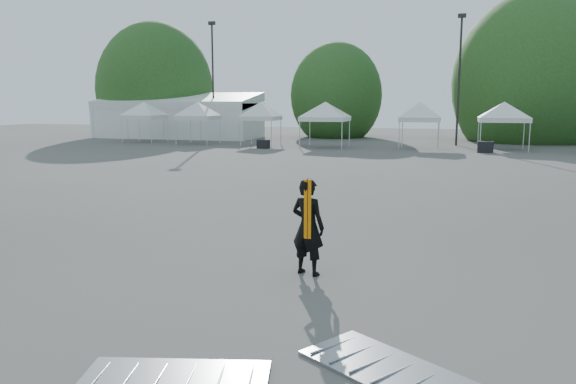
# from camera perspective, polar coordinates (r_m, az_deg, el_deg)

# --- Properties ---
(ground) EXTENTS (120.00, 120.00, 0.00)m
(ground) POSITION_cam_1_polar(r_m,az_deg,el_deg) (13.71, 5.18, -4.81)
(ground) COLOR #474442
(ground) RESTS_ON ground
(marquee) EXTENTS (15.00, 6.25, 4.23)m
(marquee) POSITION_cam_1_polar(r_m,az_deg,el_deg) (53.96, -11.06, 7.53)
(marquee) COLOR white
(marquee) RESTS_ON ground
(light_pole_west) EXTENTS (0.60, 0.25, 10.30)m
(light_pole_west) POSITION_cam_1_polar(r_m,az_deg,el_deg) (51.40, -7.64, 11.79)
(light_pole_west) COLOR black
(light_pole_west) RESTS_ON ground
(light_pole_east) EXTENTS (0.60, 0.25, 9.80)m
(light_pole_east) POSITION_cam_1_polar(r_m,az_deg,el_deg) (45.14, 17.02, 11.54)
(light_pole_east) COLOR black
(light_pole_east) RESTS_ON ground
(tree_far_w) EXTENTS (4.80, 4.80, 7.30)m
(tree_far_w) POSITION_cam_1_polar(r_m,az_deg,el_deg) (58.49, -13.33, 10.08)
(tree_far_w) COLOR #382314
(tree_far_w) RESTS_ON ground
(tree_mid_w) EXTENTS (4.16, 4.16, 6.33)m
(tree_mid_w) POSITION_cam_1_polar(r_m,az_deg,el_deg) (54.11, 4.92, 9.75)
(tree_mid_w) COLOR #382314
(tree_mid_w) RESTS_ON ground
(tree_mid_e) EXTENTS (5.12, 5.12, 7.79)m
(tree_mid_e) POSITION_cam_1_polar(r_m,az_deg,el_deg) (52.51, 23.53, 10.05)
(tree_mid_e) COLOR #382314
(tree_mid_e) RESTS_ON ground
(tent_a) EXTENTS (4.10, 4.10, 3.88)m
(tent_a) POSITION_cam_1_polar(r_m,az_deg,el_deg) (48.49, -14.41, 8.55)
(tent_a) COLOR silver
(tent_a) RESTS_ON ground
(tent_b) EXTENTS (4.02, 4.02, 3.88)m
(tent_b) POSITION_cam_1_polar(r_m,az_deg,el_deg) (45.65, -9.16, 8.70)
(tent_b) COLOR silver
(tent_b) RESTS_ON ground
(tent_c) EXTENTS (3.74, 3.74, 3.88)m
(tent_c) POSITION_cam_1_polar(r_m,az_deg,el_deg) (43.27, -2.78, 8.78)
(tent_c) COLOR silver
(tent_c) RESTS_ON ground
(tent_d) EXTENTS (4.63, 4.63, 3.88)m
(tent_d) POSITION_cam_1_polar(r_m,az_deg,el_deg) (41.46, 3.82, 8.76)
(tent_d) COLOR silver
(tent_d) RESTS_ON ground
(tent_e) EXTENTS (3.97, 3.97, 3.88)m
(tent_e) POSITION_cam_1_polar(r_m,az_deg,el_deg) (41.05, 13.31, 8.54)
(tent_e) COLOR silver
(tent_e) RESTS_ON ground
(tent_f) EXTENTS (4.66, 4.66, 3.88)m
(tent_f) POSITION_cam_1_polar(r_m,az_deg,el_deg) (42.00, 21.13, 8.18)
(tent_f) COLOR silver
(tent_f) RESTS_ON ground
(man) EXTENTS (0.79, 0.63, 1.88)m
(man) POSITION_cam_1_polar(r_m,az_deg,el_deg) (10.74, 2.03, -3.53)
(man) COLOR black
(man) RESTS_ON ground
(barrier_left) EXTENTS (2.43, 1.60, 0.07)m
(barrier_left) POSITION_cam_1_polar(r_m,az_deg,el_deg) (7.11, -11.57, -18.31)
(barrier_left) COLOR gray
(barrier_left) RESTS_ON ground
(barrier_mid) EXTENTS (2.31, 2.01, 0.07)m
(barrier_mid) POSITION_cam_1_polar(r_m,az_deg,el_deg) (7.38, 9.86, -17.20)
(barrier_mid) COLOR gray
(barrier_mid) RESTS_ON ground
(crate_west) EXTENTS (0.88, 0.73, 0.61)m
(crate_west) POSITION_cam_1_polar(r_m,az_deg,el_deg) (40.51, -2.52, 4.87)
(crate_west) COLOR black
(crate_west) RESTS_ON ground
(crate_mid) EXTENTS (1.05, 0.87, 0.74)m
(crate_mid) POSITION_cam_1_polar(r_m,az_deg,el_deg) (39.32, 19.42, 4.33)
(crate_mid) COLOR black
(crate_mid) RESTS_ON ground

